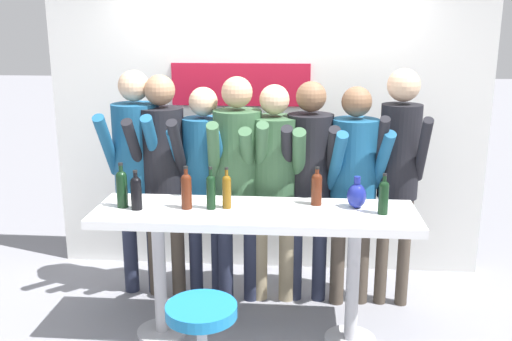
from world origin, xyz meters
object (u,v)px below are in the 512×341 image
object	(u,v)px
person_left	(162,162)
wine_bottle_0	(211,190)
bar_stool	(202,338)
person_far_left	(137,159)
person_center	(238,166)
person_far_right	(354,173)
wine_bottle_6	(384,196)
person_rightmost	(399,159)
tasting_table	(255,231)
wine_bottle_3	(317,187)
decorative_vase	(357,195)
person_center_left	(204,169)
person_right	(309,168)
wine_bottle_2	(136,191)
wine_bottle_1	(227,190)
wine_bottle_5	(122,187)
person_center_right	(274,172)
wine_bottle_4	(186,189)

from	to	relation	value
person_left	wine_bottle_0	bearing A→B (deg)	-51.26
bar_stool	person_far_left	distance (m)	1.72
person_left	person_center	xyz separation A→B (m)	(0.59, -0.05, -0.01)
person_far_right	wine_bottle_0	xyz separation A→B (m)	(-1.00, -0.58, 0.01)
bar_stool	wine_bottle_6	world-z (taller)	wine_bottle_6
person_far_right	person_rightmost	size ratio (longest dim) A/B	0.93
bar_stool	person_center	xyz separation A→B (m)	(0.07, 1.29, 0.70)
tasting_table	person_rightmost	xyz separation A→B (m)	(1.03, 0.58, 0.38)
wine_bottle_3	decorative_vase	world-z (taller)	wine_bottle_3
person_far_left	person_center_left	distance (m)	0.54
bar_stool	person_far_right	bearing A→B (deg)	54.18
person_left	person_center	world-z (taller)	person_left
person_far_right	wine_bottle_3	world-z (taller)	person_far_right
person_right	wine_bottle_3	world-z (taller)	person_right
tasting_table	wine_bottle_2	distance (m)	0.84
bar_stool	wine_bottle_1	bearing A→B (deg)	86.19
person_left	decorative_vase	size ratio (longest dim) A/B	8.16
person_left	person_center	bearing A→B (deg)	-4.26
decorative_vase	person_far_right	bearing A→B (deg)	87.48
person_center_left	person_rightmost	xyz separation A→B (m)	(1.48, -0.06, 0.12)
wine_bottle_5	person_center_right	bearing A→B (deg)	30.81
wine_bottle_6	wine_bottle_5	bearing A→B (deg)	179.86
person_rightmost	wine_bottle_4	bearing A→B (deg)	-154.57
wine_bottle_0	wine_bottle_3	xyz separation A→B (m)	(0.71, 0.15, -0.01)
bar_stool	wine_bottle_2	bearing A→B (deg)	128.51
person_center	person_right	distance (m)	0.55
person_left	person_far_right	size ratio (longest dim) A/B	1.04
person_left	wine_bottle_5	xyz separation A→B (m)	(-0.13, -0.61, -0.03)
person_center_left	wine_bottle_0	xyz separation A→B (m)	(0.15, -0.64, 0.02)
person_right	wine_bottle_0	size ratio (longest dim) A/B	6.01
tasting_table	person_rightmost	size ratio (longest dim) A/B	1.17
person_center_right	wine_bottle_2	world-z (taller)	person_center_right
person_far_left	wine_bottle_4	distance (m)	0.83
bar_stool	tasting_table	bearing A→B (deg)	71.73
wine_bottle_3	decorative_vase	size ratio (longest dim) A/B	1.22
person_center_left	decorative_vase	xyz separation A→B (m)	(1.13, -0.54, -0.02)
person_center_left	person_right	size ratio (longest dim) A/B	0.97
person_center	person_far_right	bearing A→B (deg)	-5.46
tasting_table	person_center_left	size ratio (longest dim) A/B	1.27
person_left	person_center_left	xyz separation A→B (m)	(0.32, 0.03, -0.06)
person_far_right	person_center_right	bearing A→B (deg)	170.13
person_rightmost	wine_bottle_2	world-z (taller)	person_rightmost
person_center_right	person_center	bearing A→B (deg)	-172.90
bar_stool	person_center	distance (m)	1.47
wine_bottle_2	person_center_left	bearing A→B (deg)	63.23
wine_bottle_5	wine_bottle_6	size ratio (longest dim) A/B	1.13
wine_bottle_2	wine_bottle_6	size ratio (longest dim) A/B	0.99
wine_bottle_1	person_center_right	bearing A→B (deg)	62.58
person_right	person_far_right	xyz separation A→B (m)	(0.33, -0.03, -0.02)
person_center_left	wine_bottle_4	world-z (taller)	person_center_left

